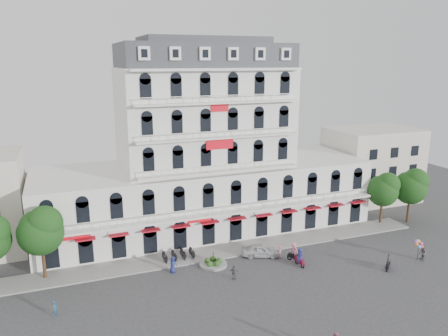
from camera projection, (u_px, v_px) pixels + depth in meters
ground at (259, 285)px, 45.74m from camera, size 120.00×120.00×0.00m
sidewalk at (228, 250)px, 53.89m from camera, size 53.00×4.00×0.16m
main_building at (204, 158)px, 59.67m from camera, size 45.00×15.00×25.80m
flank_building_east at (372, 164)px, 72.77m from camera, size 14.00×10.00×12.00m
traffic_island at (213, 263)px, 50.09m from camera, size 3.20×3.20×1.60m
parked_scooter_row at (179, 260)px, 51.54m from camera, size 4.40×1.80×1.10m
tree_west_inner at (41, 229)px, 45.75m from camera, size 4.76×4.76×8.25m
tree_east_inner at (384, 189)px, 61.82m from camera, size 4.40×4.37×7.57m
tree_east_outer at (411, 185)px, 62.21m from camera, size 4.65×4.65×8.05m
parked_car at (260, 250)px, 52.29m from camera, size 4.80×3.28×1.52m
rider_east at (300, 257)px, 49.70m from camera, size 0.67×1.70×2.23m
rider_northeast at (388, 262)px, 48.88m from camera, size 1.38×1.24×1.97m
rider_center at (294, 251)px, 50.87m from camera, size 1.20×1.55×2.36m
pedestrian_left at (173, 265)px, 48.26m from camera, size 1.08×0.90×1.88m
pedestrian_mid at (234, 272)px, 46.74m from camera, size 1.02×0.78×1.62m
pedestrian_right at (280, 251)px, 51.89m from camera, size 1.18×1.17×1.64m
pedestrian_far at (55, 309)px, 39.97m from camera, size 0.61×0.69×1.58m
balloon_vendor at (421, 250)px, 51.11m from camera, size 1.44×1.36×2.45m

